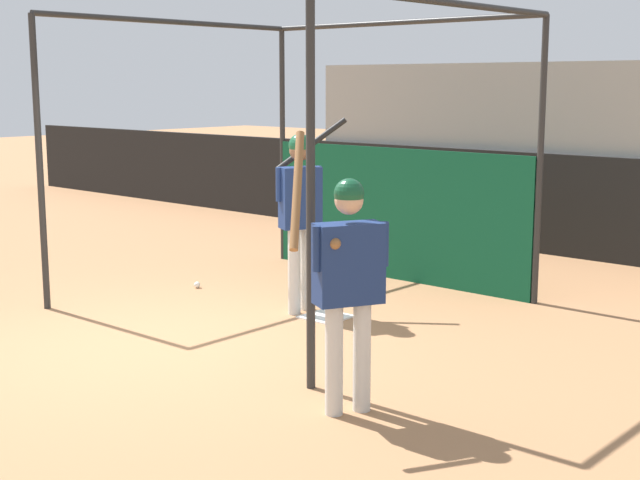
{
  "coord_description": "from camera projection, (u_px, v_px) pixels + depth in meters",
  "views": [
    {
      "loc": [
        6.41,
        -4.9,
        2.38
      ],
      "look_at": [
        1.36,
        0.82,
        1.02
      ],
      "focal_mm": 50.0,
      "sensor_mm": 36.0,
      "label": 1
    }
  ],
  "objects": [
    {
      "name": "player_batter",
      "position": [
        301.0,
        204.0,
        9.17
      ],
      "size": [
        0.61,
        0.92,
        2.01
      ],
      "rotation": [
        0.0,
        0.0,
        1.11
      ],
      "color": "silver",
      "rests_on": "ground"
    },
    {
      "name": "baseball",
      "position": [
        197.0,
        285.0,
        10.43
      ],
      "size": [
        0.07,
        0.07,
        0.07
      ],
      "color": "white",
      "rests_on": "ground"
    },
    {
      "name": "bleacher_section",
      "position": [
        550.0,
        151.0,
        13.66
      ],
      "size": [
        7.05,
        2.4,
        2.69
      ],
      "color": "#9E9E99",
      "rests_on": "ground"
    },
    {
      "name": "ground_plane",
      "position": [
        151.0,
        344.0,
        8.21
      ],
      "size": [
        60.0,
        60.0,
        0.0
      ],
      "primitive_type": "plane",
      "color": "#A8754C"
    },
    {
      "name": "batting_cage",
      "position": [
        366.0,
        176.0,
        10.29
      ],
      "size": [
        3.86,
        3.71,
        3.1
      ],
      "color": "#282828",
      "rests_on": "ground"
    },
    {
      "name": "outfield_wall",
      "position": [
        507.0,
        200.0,
        12.84
      ],
      "size": [
        24.0,
        0.12,
        1.41
      ],
      "color": "black",
      "rests_on": "ground"
    },
    {
      "name": "player_waiting",
      "position": [
        347.0,
        273.0,
        6.32
      ],
      "size": [
        0.59,
        0.85,
        2.04
      ],
      "rotation": [
        0.0,
        0.0,
        -2.05
      ],
      "color": "silver",
      "rests_on": "ground"
    },
    {
      "name": "home_plate",
      "position": [
        326.0,
        317.0,
        9.13
      ],
      "size": [
        0.44,
        0.44,
        0.02
      ],
      "color": "white",
      "rests_on": "ground"
    }
  ]
}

